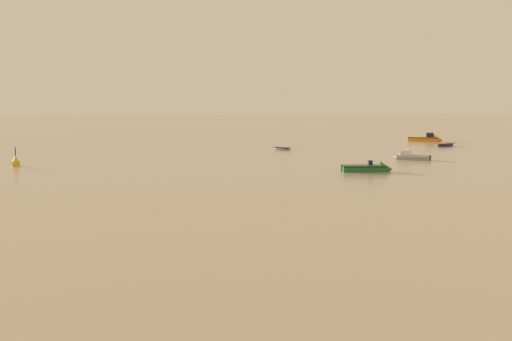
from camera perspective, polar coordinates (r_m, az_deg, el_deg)
name	(u,v)px	position (r m, az deg, el deg)	size (l,w,h in m)	color
motorboat_moored_0	(371,169)	(63.76, 10.81, 0.14)	(5.59, 2.99, 1.82)	#23602D
motorboat_moored_1	(428,139)	(121.19, 15.96, 2.85)	(6.52, 5.46, 2.43)	orange
rowboat_moored_0	(445,145)	(107.06, 17.44, 2.31)	(4.83, 3.58, 0.73)	navy
rowboat_moored_1	(282,149)	(94.28, 2.48, 2.07)	(2.62, 3.37, 0.51)	gray
motorboat_moored_2	(408,157)	(79.08, 14.14, 1.21)	(4.56, 4.44, 1.80)	gray
channel_buoy	(16,162)	(73.51, -21.73, 0.75)	(0.90, 0.90, 2.30)	gold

